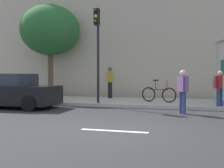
% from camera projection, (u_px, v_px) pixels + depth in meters
% --- Properties ---
extents(ground_plane, '(80.00, 80.00, 0.00)m').
position_uv_depth(ground_plane, '(114.00, 131.00, 7.07)').
color(ground_plane, '#2B2B2D').
extents(sidewalk_curb, '(36.00, 4.00, 0.15)m').
position_uv_depth(sidewalk_curb, '(150.00, 102.00, 13.80)').
color(sidewalk_curb, '#B2ADA3').
rests_on(sidewalk_curb, ground_plane).
extents(lane_markings, '(25.80, 0.16, 0.01)m').
position_uv_depth(lane_markings, '(114.00, 131.00, 7.07)').
color(lane_markings, silver).
rests_on(lane_markings, ground_plane).
extents(building_backdrop, '(36.00, 5.00, 9.47)m').
position_uv_depth(building_backdrop, '(160.00, 27.00, 18.47)').
color(building_backdrop, '#B7A893').
rests_on(building_backdrop, ground_plane).
extents(traffic_light, '(0.24, 0.45, 4.36)m').
position_uv_depth(traffic_light, '(97.00, 40.00, 12.61)').
color(traffic_light, black).
rests_on(traffic_light, sidewalk_curb).
extents(street_tree, '(3.64, 3.64, 5.65)m').
position_uv_depth(street_tree, '(50.00, 30.00, 16.79)').
color(street_tree, brown).
rests_on(street_tree, sidewalk_curb).
extents(pedestrian_with_backpack, '(0.43, 0.56, 1.65)m').
position_uv_depth(pedestrian_with_backpack, '(183.00, 88.00, 10.20)').
color(pedestrian_with_backpack, navy).
rests_on(pedestrian_with_backpack, ground_plane).
extents(pedestrian_near_pole, '(0.53, 0.53, 1.49)m').
position_uv_depth(pedestrian_near_pole, '(220.00, 85.00, 11.41)').
color(pedestrian_near_pole, navy).
rests_on(pedestrian_near_pole, sidewalk_curb).
extents(pedestrian_in_red_top, '(0.46, 0.45, 1.80)m').
position_uv_depth(pedestrian_in_red_top, '(110.00, 80.00, 15.55)').
color(pedestrian_in_red_top, black).
rests_on(pedestrian_in_red_top, sidewalk_curb).
extents(bicycle_leaning, '(1.72, 0.53, 1.09)m').
position_uv_depth(bicycle_leaning, '(159.00, 94.00, 13.21)').
color(bicycle_leaning, black).
rests_on(bicycle_leaning, sidewalk_curb).
extents(parked_car_silver, '(4.44, 2.03, 1.52)m').
position_uv_depth(parked_car_silver, '(8.00, 91.00, 12.18)').
color(parked_car_silver, black).
rests_on(parked_car_silver, ground_plane).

